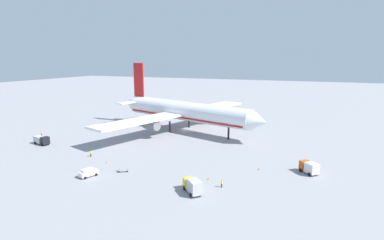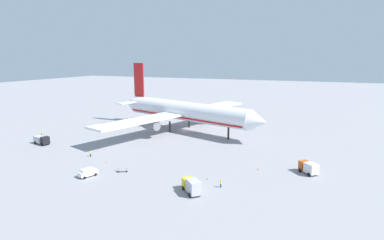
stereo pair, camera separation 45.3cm
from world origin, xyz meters
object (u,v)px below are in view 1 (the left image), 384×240
at_px(service_van, 88,172).
at_px(ground_worker_0, 41,133).
at_px(service_truck_2, 309,167).
at_px(ground_worker_1, 91,154).
at_px(service_truck_0, 42,140).
at_px(traffic_cone_0, 259,169).
at_px(airliner, 183,111).
at_px(ground_worker_2, 222,184).
at_px(baggage_cart_0, 123,170).
at_px(service_truck_1, 193,186).
at_px(traffic_cone_2, 107,162).
at_px(traffic_cone_1, 208,178).

bearing_deg(service_van, ground_worker_0, 149.65).
height_order(service_truck_2, ground_worker_1, service_truck_2).
bearing_deg(ground_worker_0, service_truck_0, -41.65).
bearing_deg(traffic_cone_0, service_van, -150.97).
bearing_deg(service_van, airliner, 89.53).
height_order(ground_worker_1, ground_worker_2, ground_worker_1).
relative_size(service_truck_2, ground_worker_1, 2.98).
height_order(ground_worker_0, ground_worker_2, ground_worker_0).
bearing_deg(service_van, ground_worker_1, 128.53).
relative_size(service_truck_2, baggage_cart_0, 1.64).
xyz_separation_m(service_truck_1, traffic_cone_2, (-29.03, 8.75, -1.40)).
xyz_separation_m(baggage_cart_0, traffic_cone_1, (21.53, 3.24, 0.01)).
height_order(service_truck_1, baggage_cart_0, service_truck_1).
bearing_deg(ground_worker_1, traffic_cone_0, 9.30).
distance_m(ground_worker_1, traffic_cone_0, 47.49).
bearing_deg(ground_worker_0, service_truck_1, -19.20).
bearing_deg(ground_worker_0, ground_worker_2, -14.42).
bearing_deg(service_truck_2, service_truck_1, -135.34).
bearing_deg(ground_worker_2, ground_worker_1, 171.17).
bearing_deg(baggage_cart_0, airliner, 96.22).
xyz_separation_m(service_truck_2, ground_worker_0, (-92.29, 2.86, -0.72)).
bearing_deg(service_van, traffic_cone_0, 29.03).
relative_size(baggage_cart_0, ground_worker_0, 1.77).
distance_m(service_truck_1, baggage_cart_0, 21.76).
relative_size(ground_worker_2, traffic_cone_2, 3.00).
distance_m(ground_worker_0, traffic_cone_0, 80.57).
bearing_deg(traffic_cone_0, service_truck_1, -117.39).
distance_m(ground_worker_0, traffic_cone_2, 44.26).
bearing_deg(service_truck_2, traffic_cone_0, -168.97).
bearing_deg(ground_worker_0, traffic_cone_1, -12.88).
distance_m(service_van, ground_worker_0, 50.60).
bearing_deg(service_truck_0, airliner, 46.89).
xyz_separation_m(service_van, baggage_cart_0, (5.61, 6.15, -0.77)).
height_order(airliner, traffic_cone_2, airliner).
relative_size(service_truck_1, traffic_cone_2, 10.49).
bearing_deg(service_truck_0, traffic_cone_1, -7.02).
bearing_deg(ground_worker_1, ground_worker_2, -8.83).
distance_m(service_truck_0, ground_worker_0, 13.06).
bearing_deg(service_truck_1, service_truck_0, 165.36).
bearing_deg(service_truck_2, ground_worker_0, 178.22).
bearing_deg(service_truck_1, airliner, 116.58).
height_order(service_truck_2, service_van, service_truck_2).
bearing_deg(baggage_cart_0, ground_worker_0, 158.49).
height_order(airliner, service_truck_0, airliner).
relative_size(service_van, ground_worker_2, 2.88).
relative_size(service_truck_0, traffic_cone_2, 11.82).
xyz_separation_m(ground_worker_1, traffic_cone_1, (37.26, -3.33, -0.59)).
bearing_deg(ground_worker_2, airliner, 123.17).
xyz_separation_m(airliner, traffic_cone_2, (-2.75, -43.78, -7.37)).
bearing_deg(service_van, service_truck_0, 153.52).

